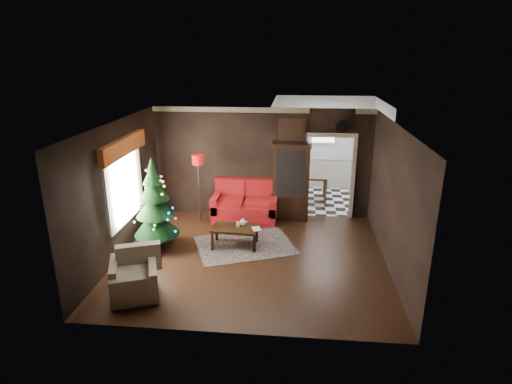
# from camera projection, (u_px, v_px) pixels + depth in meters

# --- Properties ---
(floor) EXTENTS (5.50, 5.50, 0.00)m
(floor) POSITION_uv_depth(u_px,v_px,m) (252.00, 258.00, 8.80)
(floor) COLOR black
(floor) RESTS_ON ground
(ceiling) EXTENTS (5.50, 5.50, 0.00)m
(ceiling) POSITION_uv_depth(u_px,v_px,m) (251.00, 124.00, 7.90)
(ceiling) COLOR white
(ceiling) RESTS_ON ground
(wall_back) EXTENTS (5.50, 0.00, 5.50)m
(wall_back) POSITION_uv_depth(u_px,v_px,m) (262.00, 163.00, 10.71)
(wall_back) COLOR black
(wall_back) RESTS_ON ground
(wall_front) EXTENTS (5.50, 0.00, 5.50)m
(wall_front) POSITION_uv_depth(u_px,v_px,m) (233.00, 251.00, 5.99)
(wall_front) COLOR black
(wall_front) RESTS_ON ground
(wall_left) EXTENTS (0.00, 5.50, 5.50)m
(wall_left) POSITION_uv_depth(u_px,v_px,m) (118.00, 190.00, 8.61)
(wall_left) COLOR black
(wall_left) RESTS_ON ground
(wall_right) EXTENTS (0.00, 5.50, 5.50)m
(wall_right) POSITION_uv_depth(u_px,v_px,m) (393.00, 199.00, 8.10)
(wall_right) COLOR black
(wall_right) RESTS_ON ground
(doorway) EXTENTS (1.10, 0.10, 2.10)m
(doorway) POSITION_uv_depth(u_px,v_px,m) (329.00, 178.00, 10.66)
(doorway) COLOR beige
(doorway) RESTS_ON ground
(left_window) EXTENTS (0.05, 1.60, 1.40)m
(left_window) POSITION_uv_depth(u_px,v_px,m) (124.00, 185.00, 8.77)
(left_window) COLOR white
(left_window) RESTS_ON wall_left
(valance) EXTENTS (0.12, 2.10, 0.35)m
(valance) POSITION_uv_depth(u_px,v_px,m) (124.00, 147.00, 8.50)
(valance) COLOR brown
(valance) RESTS_ON wall_left
(kitchen_floor) EXTENTS (3.00, 3.00, 0.00)m
(kitchen_floor) POSITION_uv_depth(u_px,v_px,m) (323.00, 197.00, 12.41)
(kitchen_floor) COLOR white
(kitchen_floor) RESTS_ON ground
(kitchen_window) EXTENTS (0.70, 0.06, 0.70)m
(kitchen_window) POSITION_uv_depth(u_px,v_px,m) (324.00, 131.00, 13.24)
(kitchen_window) COLOR white
(kitchen_window) RESTS_ON ground
(rug) EXTENTS (2.48, 2.16, 0.01)m
(rug) POSITION_uv_depth(u_px,v_px,m) (245.00, 245.00, 9.34)
(rug) COLOR #422C36
(rug) RESTS_ON ground
(loveseat) EXTENTS (1.70, 0.90, 1.00)m
(loveseat) POSITION_uv_depth(u_px,v_px,m) (245.00, 201.00, 10.61)
(loveseat) COLOR maroon
(loveseat) RESTS_ON ground
(curio_cabinet) EXTENTS (0.90, 0.45, 1.90)m
(curio_cabinet) POSITION_uv_depth(u_px,v_px,m) (291.00, 183.00, 10.57)
(curio_cabinet) COLOR black
(curio_cabinet) RESTS_ON ground
(floor_lamp) EXTENTS (0.41, 0.41, 1.86)m
(floor_lamp) POSITION_uv_depth(u_px,v_px,m) (199.00, 191.00, 10.33)
(floor_lamp) COLOR black
(floor_lamp) RESTS_ON ground
(christmas_tree) EXTENTS (1.09, 1.09, 1.86)m
(christmas_tree) POSITION_uv_depth(u_px,v_px,m) (155.00, 202.00, 8.94)
(christmas_tree) COLOR black
(christmas_tree) RESTS_ON ground
(armchair) EXTENTS (1.06, 1.06, 0.84)m
(armchair) POSITION_uv_depth(u_px,v_px,m) (134.00, 274.00, 7.24)
(armchair) COLOR tan
(armchair) RESTS_ON ground
(coffee_table) EXTENTS (1.03, 0.67, 0.45)m
(coffee_table) POSITION_uv_depth(u_px,v_px,m) (235.00, 237.00, 9.24)
(coffee_table) COLOR black
(coffee_table) RESTS_ON rug
(teapot) EXTENTS (0.21, 0.21, 0.15)m
(teapot) POSITION_uv_depth(u_px,v_px,m) (243.00, 222.00, 9.24)
(teapot) COLOR silver
(teapot) RESTS_ON coffee_table
(cup_a) EXTENTS (0.09, 0.09, 0.07)m
(cup_a) POSITION_uv_depth(u_px,v_px,m) (238.00, 225.00, 9.18)
(cup_a) COLOR white
(cup_a) RESTS_ON coffee_table
(cup_b) EXTENTS (0.07, 0.07, 0.06)m
(cup_b) POSITION_uv_depth(u_px,v_px,m) (238.00, 223.00, 9.32)
(cup_b) COLOR white
(cup_b) RESTS_ON coffee_table
(book) EXTENTS (0.17, 0.07, 0.24)m
(book) POSITION_uv_depth(u_px,v_px,m) (252.00, 224.00, 9.01)
(book) COLOR tan
(book) RESTS_ON coffee_table
(wall_clock) EXTENTS (0.32, 0.32, 0.06)m
(wall_clock) POSITION_uv_depth(u_px,v_px,m) (342.00, 126.00, 10.17)
(wall_clock) COLOR silver
(wall_clock) RESTS_ON wall_back
(painting) EXTENTS (0.62, 0.05, 0.52)m
(painting) POSITION_uv_depth(u_px,v_px,m) (292.00, 131.00, 10.33)
(painting) COLOR #A66E42
(painting) RESTS_ON wall_back
(kitchen_counter) EXTENTS (1.80, 0.60, 0.90)m
(kitchen_counter) POSITION_uv_depth(u_px,v_px,m) (322.00, 172.00, 13.40)
(kitchen_counter) COLOR silver
(kitchen_counter) RESTS_ON ground
(kitchen_table) EXTENTS (0.70, 0.70, 0.75)m
(kitchen_table) POSITION_uv_depth(u_px,v_px,m) (314.00, 188.00, 12.04)
(kitchen_table) COLOR brown
(kitchen_table) RESTS_ON ground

